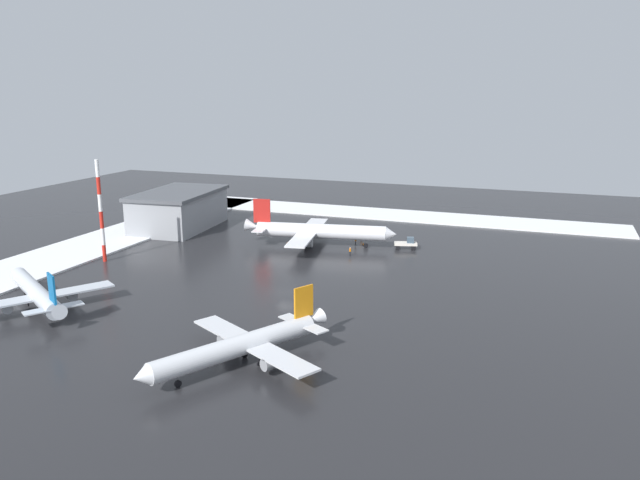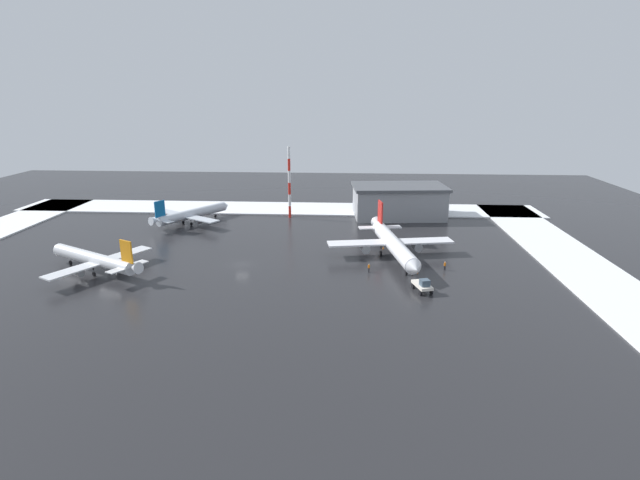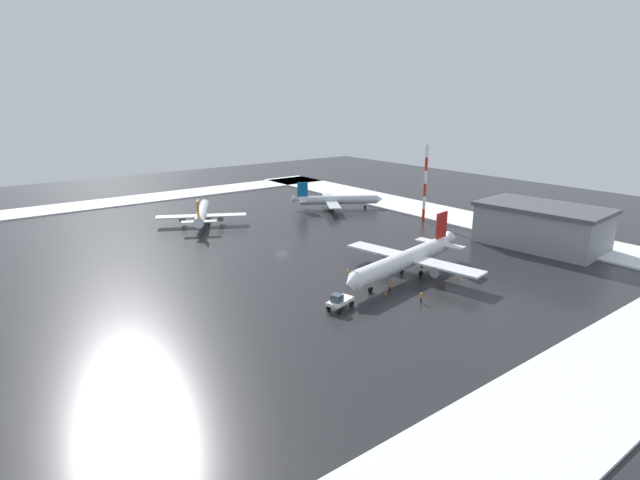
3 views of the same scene
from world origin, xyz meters
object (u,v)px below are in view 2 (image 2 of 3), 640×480
Objects in this scene: ground_crew_near_tug at (369,267)px; antenna_mast at (289,183)px; traffic_cone_mid_line at (417,272)px; airplane_distant_tail at (191,214)px; ground_crew_mid_apron at (413,266)px; traffic_cone_wingtip_side at (420,248)px; ground_crew_by_nose_gear at (445,265)px; pushback_tug at (423,285)px; airplane_parked_starboard at (393,243)px; traffic_cone_near_nose at (383,248)px; cargo_hangar at (399,201)px; airplane_foreground_jet at (95,259)px.

ground_crew_near_tug is 47.95m from antenna_mast.
ground_crew_near_tug is at bearing 0.40° from traffic_cone_mid_line.
airplane_distant_tail reaches higher than ground_crew_mid_apron.
ground_crew_by_nose_gear is at bearing 103.54° from traffic_cone_wingtip_side.
traffic_cone_mid_line is at bearing -89.99° from airplane_distant_tail.
pushback_tug is 2.94× the size of ground_crew_mid_apron.
airplane_distant_tail is 1.19× the size of antenna_mast.
traffic_cone_mid_line is (-0.32, -9.40, -1.01)m from pushback_tug.
traffic_cone_near_nose is at bearing -176.78° from airplane_parked_starboard.
ground_crew_by_nose_gear is 54.19m from antenna_mast.
antenna_mast is at bearing -86.65° from ground_crew_near_tug.
airplane_distant_tail is 0.88× the size of cargo_hangar.
traffic_cone_near_nose is (1.48, -6.26, -2.88)m from airplane_parked_starboard.
airplane_foreground_jet reaches higher than traffic_cone_mid_line.
cargo_hangar is (-54.85, -10.65, 1.90)m from airplane_distant_tail.
traffic_cone_wingtip_side is at bearing -99.04° from traffic_cone_mid_line.
ground_crew_by_nose_gear is at bearing 91.63° from cargo_hangar.
airplane_foreground_jet is 66.30m from traffic_cone_wingtip_side.
ground_crew_mid_apron is at bearing -147.14° from airplane_foreground_jet.
pushback_tug is at bearing 88.03° from traffic_cone_mid_line.
traffic_cone_wingtip_side is at bearing -29.06° from ground_crew_mid_apron.
ground_crew_near_tug is 3.11× the size of traffic_cone_mid_line.
pushback_tug is 54.63m from cargo_hangar.
cargo_hangar is at bearing -113.45° from airplane_foreground_jet.
cargo_hangar reaches higher than pushback_tug.
airplane_parked_starboard reaches higher than traffic_cone_near_nose.
airplane_parked_starboard is 1.33× the size of airplane_foreground_jet.
ground_crew_by_nose_gear is 3.11× the size of traffic_cone_near_nose.
ground_crew_near_tug is 3.11× the size of traffic_cone_near_nose.
ground_crew_mid_apron is 3.11× the size of traffic_cone_near_nose.
airplane_distant_tail is 68.20m from ground_crew_by_nose_gear.
traffic_cone_mid_line is at bearing 14.72° from airplane_parked_starboard.
ground_crew_near_tug is 3.11× the size of traffic_cone_wingtip_side.
airplane_distant_tail reaches higher than ground_crew_near_tug.
traffic_cone_wingtip_side is at bearing 179.03° from traffic_cone_near_nose.
traffic_cone_near_nose is 16.07m from traffic_cone_mid_line.
ground_crew_mid_apron is 1.00× the size of ground_crew_near_tug.
ground_crew_near_tug is (-52.12, -3.06, -1.61)m from airplane_foreground_jet.
traffic_cone_near_nose is at bearing -125.77° from ground_crew_near_tug.
airplane_foreground_jet is 61.38m from pushback_tug.
airplane_parked_starboard reaches higher than ground_crew_mid_apron.
ground_crew_near_tug is at bearing 128.39° from ground_crew_by_nose_gear.
airplane_distant_tail is 0.95× the size of airplane_foreground_jet.
cargo_hangar is at bearing 162.96° from airplane_parked_starboard.
airplane_parked_starboard reaches higher than traffic_cone_mid_line.
antenna_mast reaches higher than ground_crew_near_tug.
antenna_mast reaches higher than traffic_cone_near_nose.
traffic_cone_wingtip_side is (-7.93, 0.13, 0.00)m from traffic_cone_near_nose.
airplane_foreground_jet is 67.07m from ground_crew_by_nose_gear.
airplane_distant_tail is 27.23m from antenna_mast.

